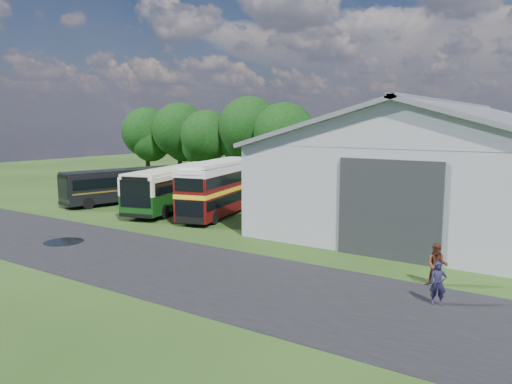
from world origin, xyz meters
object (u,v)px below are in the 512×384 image
Objects in this scene: storage_shed at (450,161)px; bus_dark_single at (124,185)px; visitor_a at (438,284)px; bus_green_single at (177,187)px; bus_maroon_double at (219,188)px; visitor_b at (437,265)px.

bus_dark_single is (-24.61, -7.42, -2.64)m from storage_shed.
storage_shed is 15.02× the size of visitor_a.
bus_green_single is 1.26× the size of bus_maroon_double.
bus_dark_single is at bearing 144.00° from visitor_a.
visitor_b is (-0.60, 2.18, 0.09)m from visitor_a.
visitor_a is at bearing -4.84° from bus_dark_single.
visitor_b is at bearing 88.36° from visitor_a.
bus_maroon_double is at bearing 134.81° from visitor_a.
visitor_a is at bearing -39.21° from bus_green_single.
bus_maroon_double is 0.90× the size of bus_dark_single.
bus_green_single is 23.48m from visitor_b.
storage_shed is 25.84m from bus_dark_single.
storage_shed is at bearing 93.36° from visitor_b.
bus_green_single reaches higher than visitor_a.
visitor_b is at bearing -78.06° from storage_shed.
bus_maroon_double reaches higher than visitor_a.
storage_shed reaches higher than bus_dark_single.
bus_green_single is 6.68× the size of visitor_b.
bus_dark_single is 30.01m from visitor_a.
bus_dark_single is at bearing -163.22° from storage_shed.
bus_maroon_double is at bearing -20.72° from bus_green_single.
bus_maroon_double is 5.83× the size of visitor_a.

